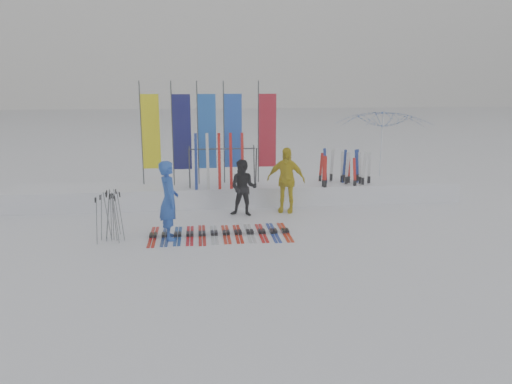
{
  "coord_description": "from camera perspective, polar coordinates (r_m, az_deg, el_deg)",
  "views": [
    {
      "loc": [
        -1.26,
        -10.81,
        3.79
      ],
      "look_at": [
        0.2,
        1.6,
        1.0
      ],
      "focal_mm": 35.0,
      "sensor_mm": 36.0,
      "label": 1
    }
  ],
  "objects": [
    {
      "name": "ski_rack",
      "position": [
        15.22,
        -3.85,
        3.46
      ],
      "size": [
        2.04,
        0.8,
        1.23
      ],
      "color": "#383A3F",
      "rests_on": "ground"
    },
    {
      "name": "snow_bank",
      "position": [
        15.85,
        -1.99,
        -0.14
      ],
      "size": [
        14.0,
        1.6,
        0.6
      ],
      "primitive_type": "cube",
      "color": "white",
      "rests_on": "ground"
    },
    {
      "name": "person_black",
      "position": [
        14.2,
        -1.44,
        0.46
      ],
      "size": [
        0.92,
        0.81,
        1.62
      ],
      "primitive_type": "imported",
      "rotation": [
        0.0,
        0.0,
        -0.28
      ],
      "color": "black",
      "rests_on": "ground"
    },
    {
      "name": "upright_skis",
      "position": [
        16.11,
        10.18,
        1.68
      ],
      "size": [
        1.64,
        1.0,
        1.7
      ],
      "color": "red",
      "rests_on": "ground"
    },
    {
      "name": "ski_row",
      "position": [
        12.64,
        -4.13,
        -4.74
      ],
      "size": [
        3.49,
        1.7,
        0.07
      ],
      "color": "#B00E12",
      "rests_on": "ground"
    },
    {
      "name": "ground",
      "position": [
        11.53,
        -0.06,
        -6.61
      ],
      "size": [
        120.0,
        120.0,
        0.0
      ],
      "primitive_type": "plane",
      "color": "white",
      "rests_on": "ground"
    },
    {
      "name": "pole_cluster",
      "position": [
        12.52,
        -16.3,
        -2.7
      ],
      "size": [
        0.63,
        0.84,
        1.26
      ],
      "color": "#595B60",
      "rests_on": "ground"
    },
    {
      "name": "person_blue",
      "position": [
        12.24,
        -9.93,
        -0.94
      ],
      "size": [
        0.56,
        0.77,
        1.94
      ],
      "primitive_type": "imported",
      "rotation": [
        0.0,
        0.0,
        1.72
      ],
      "color": "#1F4BB5",
      "rests_on": "ground"
    },
    {
      "name": "tent_canopy",
      "position": [
        17.79,
        14.24,
        4.66
      ],
      "size": [
        3.18,
        3.24,
        2.91
      ],
      "primitive_type": "imported",
      "rotation": [
        0.0,
        0.0,
        0.0
      ],
      "color": "white",
      "rests_on": "ground"
    },
    {
      "name": "person_yellow",
      "position": [
        14.62,
        3.44,
        1.39
      ],
      "size": [
        1.22,
        0.84,
        1.92
      ],
      "primitive_type": "imported",
      "rotation": [
        0.0,
        0.0,
        -0.37
      ],
      "color": "gold",
      "rests_on": "ground"
    },
    {
      "name": "feather_flags",
      "position": [
        15.72,
        -5.57,
        6.88
      ],
      "size": [
        4.22,
        0.28,
        3.2
      ],
      "color": "#383A3F",
      "rests_on": "ground"
    }
  ]
}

